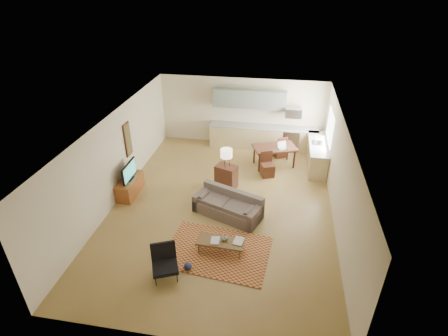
% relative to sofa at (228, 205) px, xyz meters
% --- Properties ---
extents(room, '(9.00, 9.00, 9.00)m').
position_rel_sofa_xyz_m(room, '(-0.23, 0.43, 0.99)').
color(room, olive).
rests_on(room, ground).
extents(kitchen_counter_back, '(4.26, 0.64, 0.92)m').
position_rel_sofa_xyz_m(kitchen_counter_back, '(0.67, 4.61, 0.10)').
color(kitchen_counter_back, tan).
rests_on(kitchen_counter_back, ground).
extents(kitchen_counter_right, '(0.64, 2.26, 0.92)m').
position_rel_sofa_xyz_m(kitchen_counter_right, '(2.70, 3.43, 0.10)').
color(kitchen_counter_right, tan).
rests_on(kitchen_counter_right, ground).
extents(kitchen_range, '(0.62, 0.62, 0.90)m').
position_rel_sofa_xyz_m(kitchen_range, '(1.77, 4.61, 0.09)').
color(kitchen_range, '#A5A8AD').
rests_on(kitchen_range, ground).
extents(kitchen_microwave, '(0.62, 0.40, 0.35)m').
position_rel_sofa_xyz_m(kitchen_microwave, '(1.77, 4.63, 1.19)').
color(kitchen_microwave, '#A5A8AD').
rests_on(kitchen_microwave, room).
extents(upper_cabinets, '(2.80, 0.34, 0.70)m').
position_rel_sofa_xyz_m(upper_cabinets, '(0.07, 4.76, 1.59)').
color(upper_cabinets, gray).
rests_on(upper_cabinets, room).
extents(window_right, '(0.02, 1.40, 1.05)m').
position_rel_sofa_xyz_m(window_right, '(3.00, 3.43, 1.19)').
color(window_right, white).
rests_on(window_right, room).
extents(wall_art_left, '(0.06, 0.42, 1.10)m').
position_rel_sofa_xyz_m(wall_art_left, '(-3.44, 1.33, 1.19)').
color(wall_art_left, brown).
rests_on(wall_art_left, room).
extents(triptych, '(1.70, 0.04, 0.50)m').
position_rel_sofa_xyz_m(triptych, '(-0.33, 4.90, 1.39)').
color(triptych, beige).
rests_on(triptych, room).
extents(rug, '(2.76, 2.05, 0.02)m').
position_rel_sofa_xyz_m(rug, '(-0.01, -1.56, -0.35)').
color(rug, maroon).
rests_on(rug, floor).
extents(sofa, '(2.24, 1.58, 0.72)m').
position_rel_sofa_xyz_m(sofa, '(0.00, 0.00, 0.00)').
color(sofa, brown).
rests_on(sofa, floor).
extents(coffee_table, '(1.21, 0.53, 0.36)m').
position_rel_sofa_xyz_m(coffee_table, '(0.07, -1.54, -0.18)').
color(coffee_table, '#523B1D').
rests_on(coffee_table, floor).
extents(book_a, '(0.28, 0.34, 0.03)m').
position_rel_sofa_xyz_m(book_a, '(-0.17, -1.58, 0.01)').
color(book_a, maroon).
rests_on(book_a, coffee_table).
extents(book_b, '(0.34, 0.40, 0.02)m').
position_rel_sofa_xyz_m(book_b, '(0.40, -1.46, 0.01)').
color(book_b, navy).
rests_on(book_b, coffee_table).
extents(vase, '(0.21, 0.21, 0.18)m').
position_rel_sofa_xyz_m(vase, '(0.16, -1.50, 0.09)').
color(vase, black).
rests_on(vase, coffee_table).
extents(armchair, '(0.89, 0.89, 0.77)m').
position_rel_sofa_xyz_m(armchair, '(-1.05, -2.56, 0.03)').
color(armchair, black).
rests_on(armchair, floor).
extents(tv_credenza, '(0.47, 1.21, 0.56)m').
position_rel_sofa_xyz_m(tv_credenza, '(-3.23, 0.57, -0.08)').
color(tv_credenza, brown).
rests_on(tv_credenza, floor).
extents(tv, '(0.09, 0.93, 0.56)m').
position_rel_sofa_xyz_m(tv, '(-3.18, 0.57, 0.48)').
color(tv, black).
rests_on(tv, tv_credenza).
extents(console_table, '(0.77, 0.64, 0.78)m').
position_rel_sofa_xyz_m(console_table, '(-0.29, 1.51, 0.03)').
color(console_table, '#3D1E13').
rests_on(console_table, floor).
extents(table_lamp, '(0.50, 0.50, 0.62)m').
position_rel_sofa_xyz_m(table_lamp, '(-0.29, 1.51, 0.73)').
color(table_lamp, beige).
rests_on(table_lamp, console_table).
extents(dining_table, '(1.71, 1.34, 0.76)m').
position_rel_sofa_xyz_m(dining_table, '(1.18, 3.21, 0.02)').
color(dining_table, '#3D1E13').
rests_on(dining_table, floor).
extents(dining_chair_near, '(0.55, 0.56, 0.87)m').
position_rel_sofa_xyz_m(dining_chair_near, '(1.00, 2.45, 0.08)').
color(dining_chair_near, '#3D1E13').
rests_on(dining_chair_near, floor).
extents(dining_chair_far, '(0.57, 0.58, 0.87)m').
position_rel_sofa_xyz_m(dining_chair_far, '(1.36, 3.98, 0.08)').
color(dining_chair_far, '#3D1E13').
rests_on(dining_chair_far, floor).
extents(laptop, '(0.40, 0.37, 0.24)m').
position_rel_sofa_xyz_m(laptop, '(1.48, 3.11, 0.52)').
color(laptop, '#A5A8AD').
rests_on(laptop, dining_table).
extents(soap_bottle, '(0.13, 0.13, 0.19)m').
position_rel_sofa_xyz_m(soap_bottle, '(2.60, 3.66, 0.66)').
color(soap_bottle, beige).
rests_on(soap_bottle, kitchen_counter_right).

